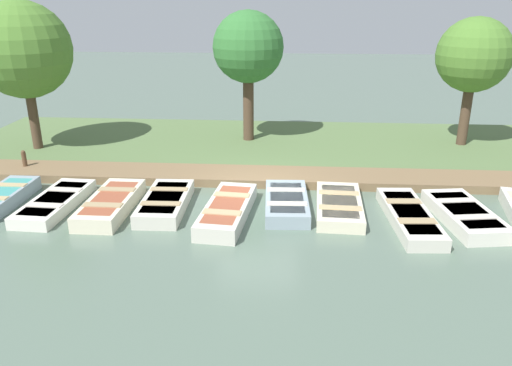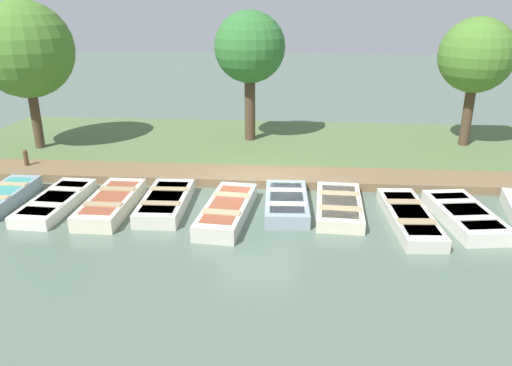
{
  "view_description": "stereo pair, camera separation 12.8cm",
  "coord_description": "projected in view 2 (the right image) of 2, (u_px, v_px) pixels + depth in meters",
  "views": [
    {
      "loc": [
        14.05,
        0.93,
        5.71
      ],
      "look_at": [
        0.66,
        -0.02,
        0.65
      ],
      "focal_mm": 35.0,
      "sensor_mm": 36.0,
      "label": 1
    },
    {
      "loc": [
        14.04,
        1.06,
        5.71
      ],
      "look_at": [
        0.66,
        -0.02,
        0.65
      ],
      "focal_mm": 35.0,
      "sensor_mm": 36.0,
      "label": 2
    }
  ],
  "objects": [
    {
      "name": "ground_plane",
      "position": [
        258.0,
        195.0,
        15.19
      ],
      "size": [
        80.0,
        80.0,
        0.0
      ],
      "primitive_type": "plane",
      "color": "#566B5B"
    },
    {
      "name": "shore_bank",
      "position": [
        268.0,
        147.0,
        19.82
      ],
      "size": [
        8.0,
        24.0,
        0.15
      ],
      "color": "#567042",
      "rests_on": "ground_plane"
    },
    {
      "name": "dock_walkway",
      "position": [
        261.0,
        177.0,
        16.37
      ],
      "size": [
        1.55,
        22.4,
        0.27
      ],
      "color": "brown",
      "rests_on": "ground_plane"
    },
    {
      "name": "rowboat_0",
      "position": [
        4.0,
        197.0,
        14.54
      ],
      "size": [
        2.74,
        0.99,
        0.42
      ],
      "rotation": [
        0.0,
        0.0,
        0.01
      ],
      "color": "#8C9EA8",
      "rests_on": "ground_plane"
    },
    {
      "name": "rowboat_1",
      "position": [
        56.0,
        202.0,
        14.29
      ],
      "size": [
        3.16,
        1.25,
        0.35
      ],
      "rotation": [
        0.0,
        0.0,
        -0.04
      ],
      "color": "silver",
      "rests_on": "ground_plane"
    },
    {
      "name": "rowboat_2",
      "position": [
        111.0,
        203.0,
        14.06
      ],
      "size": [
        3.05,
        1.15,
        0.44
      ],
      "rotation": [
        0.0,
        0.0,
        -0.01
      ],
      "color": "beige",
      "rests_on": "ground_plane"
    },
    {
      "name": "rowboat_3",
      "position": [
        165.0,
        202.0,
        14.18
      ],
      "size": [
        2.87,
        1.24,
        0.41
      ],
      "rotation": [
        0.0,
        0.0,
        0.02
      ],
      "color": "beige",
      "rests_on": "ground_plane"
    },
    {
      "name": "rowboat_4",
      "position": [
        227.0,
        210.0,
        13.6
      ],
      "size": [
        3.34,
        1.39,
        0.44
      ],
      "rotation": [
        0.0,
        0.0,
        -0.09
      ],
      "color": "beige",
      "rests_on": "ground_plane"
    },
    {
      "name": "rowboat_5",
      "position": [
        286.0,
        203.0,
        14.15
      ],
      "size": [
        2.8,
        1.3,
        0.4
      ],
      "rotation": [
        0.0,
        0.0,
        0.04
      ],
      "color": "#8C9EA8",
      "rests_on": "ground_plane"
    },
    {
      "name": "rowboat_6",
      "position": [
        339.0,
        206.0,
        13.99
      ],
      "size": [
        2.96,
        1.38,
        0.36
      ],
      "rotation": [
        0.0,
        0.0,
        -0.05
      ],
      "color": "beige",
      "rests_on": "ground_plane"
    },
    {
      "name": "rowboat_7",
      "position": [
        409.0,
        217.0,
        13.27
      ],
      "size": [
        3.47,
        1.24,
        0.37
      ],
      "rotation": [
        0.0,
        0.0,
        0.06
      ],
      "color": "beige",
      "rests_on": "ground_plane"
    },
    {
      "name": "rowboat_8",
      "position": [
        465.0,
        216.0,
        13.32
      ],
      "size": [
        3.08,
        1.65,
        0.4
      ],
      "rotation": [
        0.0,
        0.0,
        0.15
      ],
      "color": "silver",
      "rests_on": "ground_plane"
    },
    {
      "name": "mooring_post_near",
      "position": [
        26.0,
        161.0,
        16.97
      ],
      "size": [
        0.15,
        0.15,
        0.83
      ],
      "color": "brown",
      "rests_on": "ground_plane"
    },
    {
      "name": "park_tree_far_left",
      "position": [
        25.0,
        50.0,
        18.17
      ],
      "size": [
        3.5,
        3.5,
        5.61
      ],
      "color": "#4C3828",
      "rests_on": "ground_plane"
    },
    {
      "name": "park_tree_left",
      "position": [
        250.0,
        48.0,
        19.28
      ],
      "size": [
        2.76,
        2.76,
        5.23
      ],
      "color": "#4C3828",
      "rests_on": "ground_plane"
    },
    {
      "name": "park_tree_center",
      "position": [
        476.0,
        56.0,
        18.61
      ],
      "size": [
        2.78,
        2.78,
        5.01
      ],
      "color": "#4C3828",
      "rests_on": "ground_plane"
    }
  ]
}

